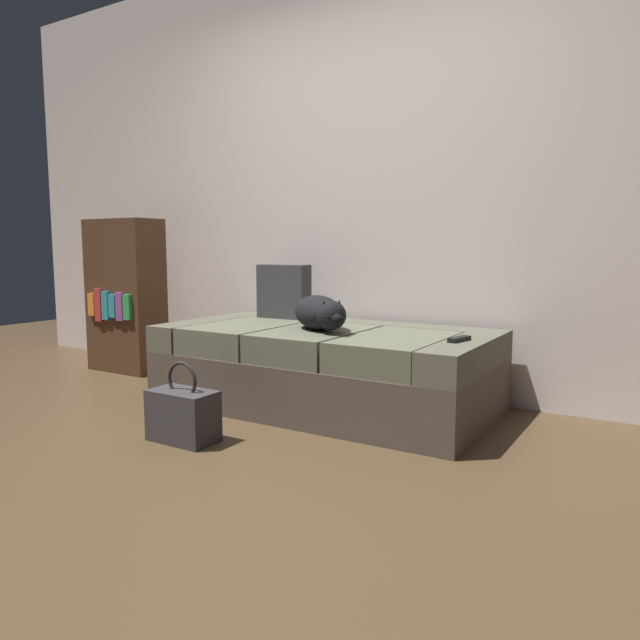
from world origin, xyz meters
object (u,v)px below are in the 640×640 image
couch (325,368)px  throw_pillow (284,291)px  bookshelf (126,296)px  dog_dark (321,313)px  tv_remote (459,339)px  handbag (183,415)px

couch → throw_pillow: size_ratio=5.42×
throw_pillow → bookshelf: (-1.29, -0.16, -0.07)m
dog_dark → tv_remote: bearing=1.4°
dog_dark → tv_remote: (0.77, 0.02, -0.08)m
couch → bookshelf: bookshelf is taller
couch → dog_dark: dog_dark is taller
tv_remote → bookshelf: bookshelf is taller
handbag → bookshelf: 1.84m
couch → handbag: (-0.25, -0.87, -0.10)m
throw_pillow → handbag: size_ratio=0.90×
tv_remote → throw_pillow: 1.32m
bookshelf → throw_pillow: bearing=7.0°
couch → tv_remote: bearing=-5.2°
dog_dark → handbag: dog_dark is taller
throw_pillow → bookshelf: bookshelf is taller
dog_dark → handbag: bearing=-109.7°
bookshelf → dog_dark: bearing=-6.3°
couch → tv_remote: size_ratio=12.29×
dog_dark → handbag: (-0.28, -0.78, -0.42)m
handbag → bookshelf: bookshelf is taller
couch → dog_dark: 0.34m
throw_pillow → handbag: (0.22, -1.13, -0.49)m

